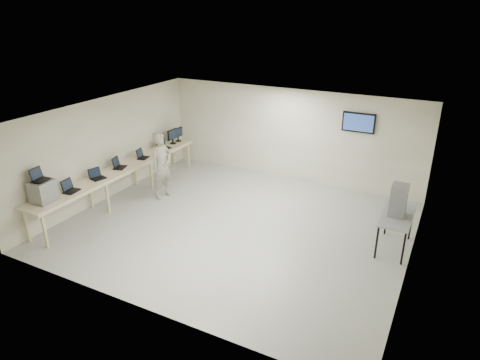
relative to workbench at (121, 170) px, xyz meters
The scene contains 14 objects.
room 3.67m from the workbench, ahead, with size 8.01×7.01×2.81m.
workbench is the anchor object (origin of this frame).
equipment_box 2.47m from the workbench, 91.47° to the right, with size 0.43×0.49×0.51m, color gray.
laptop_on_box 2.54m from the workbench, 92.78° to the right, with size 0.35×0.40×0.28m.
laptop_0 1.78m from the workbench, 90.26° to the right, with size 0.35×0.40×0.29m.
laptop_1 0.88m from the workbench, 91.12° to the right, with size 0.37×0.41×0.27m.
laptop_2 0.17m from the workbench, 168.44° to the right, with size 0.40×0.44×0.29m.
laptop_3 0.91m from the workbench, 90.61° to the left, with size 0.34×0.38×0.27m.
laptop_4 1.92m from the workbench, 90.27° to the left, with size 0.39×0.43×0.29m.
monitor_near 2.48m from the workbench, 90.26° to the left, with size 0.21×0.47×0.47m.
monitor_far 2.77m from the workbench, 90.23° to the left, with size 0.20×0.45×0.44m.
soldier 1.12m from the workbench, 30.32° to the left, with size 0.69×0.45×1.88m, color #626457.
side_table 7.22m from the workbench, ahead, with size 0.64×1.38×0.83m.
storage_bins 7.21m from the workbench, ahead, with size 0.34×0.37×0.71m.
Camera 1 is at (4.37, -8.23, 5.10)m, focal length 32.00 mm.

